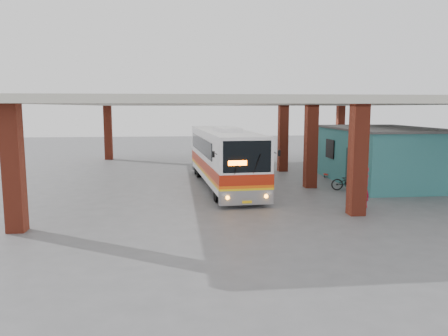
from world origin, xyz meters
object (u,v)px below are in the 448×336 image
object	(u,v)px
pedestrian	(363,187)
red_chair	(329,172)
coach_bus	(224,157)
motorcycle	(349,182)

from	to	relation	value
pedestrian	red_chair	bearing A→B (deg)	-123.14
coach_bus	motorcycle	world-z (taller)	coach_bus
motorcycle	red_chair	distance (m)	4.05
motorcycle	red_chair	bearing A→B (deg)	4.54
coach_bus	pedestrian	world-z (taller)	coach_bus
pedestrian	red_chair	world-z (taller)	pedestrian
red_chair	coach_bus	bearing A→B (deg)	-151.54
motorcycle	red_chair	size ratio (longest dim) A/B	2.47
motorcycle	red_chair	world-z (taller)	motorcycle
coach_bus	pedestrian	xyz separation A→B (m)	(5.27, -5.70, -0.72)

